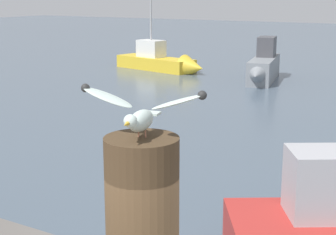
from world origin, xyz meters
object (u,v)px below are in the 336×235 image
mooring_post (143,233)px  seagull (141,112)px  boat_yellow (164,62)px  boat_grey (264,66)px

mooring_post → seagull: seagull is taller
seagull → boat_yellow: (-11.04, 18.09, -2.43)m
seagull → boat_yellow: bearing=121.4°
boat_yellow → boat_grey: bearing=-4.9°
mooring_post → boat_grey: mooring_post is taller
boat_yellow → boat_grey: size_ratio=1.14×
mooring_post → boat_yellow: bearing=121.4°
boat_yellow → seagull: bearing=-58.6°
mooring_post → boat_grey: (-6.16, 17.67, -1.61)m
seagull → mooring_post: bearing=102.2°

